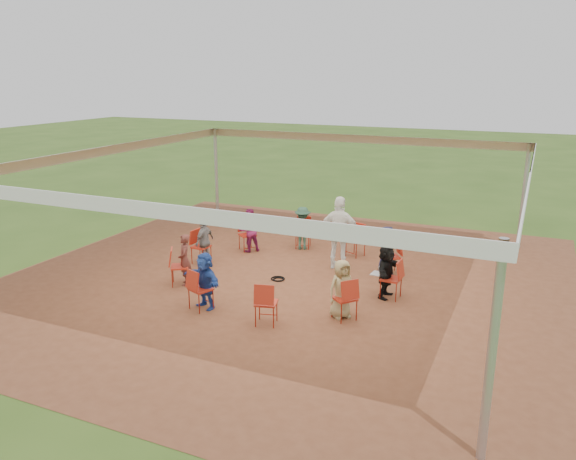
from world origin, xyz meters
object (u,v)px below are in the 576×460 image
at_px(person_seated_1, 386,250).
at_px(person_seated_6, 205,280).
at_px(chair_7, 201,289).
at_px(chair_1, 391,257).
at_px(chair_0, 391,279).
at_px(person_seated_2, 303,228).
at_px(person_seated_4, 205,241).
at_px(chair_5, 201,247).
at_px(person_seated_0, 386,271).
at_px(chair_2, 356,240).
at_px(chair_4, 247,235).
at_px(person_seated_7, 342,289).
at_px(chair_3, 303,233).
at_px(person_seated_3, 249,230).
at_px(chair_6, 180,267).
at_px(cable_coil, 278,279).
at_px(chair_8, 266,303).
at_px(laptop, 379,271).
at_px(chair_9, 345,299).
at_px(standing_person, 340,233).
at_px(person_seated_5, 185,260).

relative_size(person_seated_1, person_seated_6, 1.00).
bearing_deg(chair_7, chair_1, 72.00).
xyz_separation_m(chair_0, person_seated_2, (-3.19, 2.54, 0.17)).
height_order(person_seated_2, person_seated_4, same).
xyz_separation_m(chair_5, person_seated_0, (5.03, -0.31, 0.17)).
relative_size(chair_2, chair_7, 1.00).
relative_size(chair_4, person_seated_7, 0.73).
height_order(chair_5, person_seated_6, person_seated_6).
distance_m(chair_3, person_seated_3, 1.57).
relative_size(chair_6, person_seated_7, 0.73).
relative_size(person_seated_4, cable_coil, 3.49).
height_order(chair_0, chair_8, same).
bearing_deg(chair_1, laptop, 151.92).
xyz_separation_m(chair_9, person_seated_7, (-0.09, 0.08, 0.17)).
relative_size(person_seated_2, person_seated_7, 1.00).
relative_size(person_seated_4, laptop, 3.65).
bearing_deg(chair_6, chair_8, 36.00).
xyz_separation_m(chair_5, chair_7, (1.63, -2.56, 0.00)).
relative_size(chair_5, person_seated_6, 0.73).
height_order(chair_5, person_seated_4, person_seated_4).
xyz_separation_m(person_seated_0, laptop, (-0.16, 0.01, -0.03)).
bearing_deg(person_seated_7, person_seated_3, 90.00).
bearing_deg(person_seated_6, chair_1, 71.56).
xyz_separation_m(person_seated_4, person_seated_7, (4.35, -1.72, 0.00)).
xyz_separation_m(chair_2, standing_person, (-0.07, -1.14, 0.50)).
distance_m(chair_4, person_seated_7, 5.04).
xyz_separation_m(chair_1, person_seated_6, (-3.08, -3.67, 0.17)).
xyz_separation_m(chair_2, person_seated_4, (-3.40, -2.25, 0.17)).
bearing_deg(person_seated_1, chair_1, -90.00).
xyz_separation_m(chair_1, cable_coil, (-2.37, -1.53, -0.43)).
relative_size(chair_7, person_seated_3, 0.73).
bearing_deg(person_seated_4, laptop, 90.00).
xyz_separation_m(chair_7, person_seated_7, (2.84, 0.83, 0.17)).
bearing_deg(chair_3, laptop, 123.60).
height_order(chair_4, chair_8, same).
bearing_deg(standing_person, chair_3, -43.58).
relative_size(person_seated_5, person_seated_6, 1.00).
distance_m(chair_0, person_seated_7, 1.57).
xyz_separation_m(chair_3, chair_9, (2.64, -4.14, 0.00)).
bearing_deg(chair_3, person_seated_4, 37.88).
xyz_separation_m(chair_0, person_seated_7, (-0.68, -1.41, 0.17)).
xyz_separation_m(chair_3, chair_7, (-0.30, -4.90, 0.00)).
height_order(chair_3, chair_4, same).
distance_m(chair_7, person_seated_7, 2.97).
height_order(chair_4, chair_5, same).
relative_size(chair_9, person_seated_5, 0.73).
xyz_separation_m(chair_5, person_seated_7, (4.47, -1.72, 0.17)).
xyz_separation_m(person_seated_1, person_seated_6, (-2.98, -3.61, 0.00)).
bearing_deg(person_seated_6, chair_2, 90.00).
bearing_deg(person_seated_0, chair_1, 13.81).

